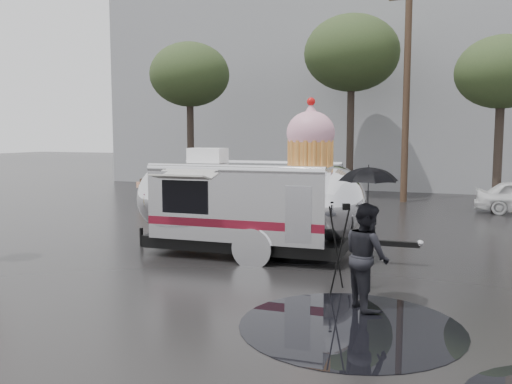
% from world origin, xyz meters
% --- Properties ---
extents(ground, '(120.00, 120.00, 0.00)m').
position_xyz_m(ground, '(0.00, 0.00, 0.00)').
color(ground, black).
rests_on(ground, ground).
extents(puddles, '(11.40, 7.99, 0.01)m').
position_xyz_m(puddles, '(3.62, -1.64, 0.01)').
color(puddles, black).
rests_on(puddles, ground).
extents(grey_building, '(22.00, 12.00, 13.00)m').
position_xyz_m(grey_building, '(-4.00, 24.00, 6.50)').
color(grey_building, gray).
rests_on(grey_building, ground).
extents(utility_pole, '(1.60, 0.28, 9.00)m').
position_xyz_m(utility_pole, '(2.50, 14.00, 4.62)').
color(utility_pole, '#473323').
rests_on(utility_pole, ground).
extents(tree_left, '(3.64, 3.64, 6.95)m').
position_xyz_m(tree_left, '(-7.00, 13.00, 5.48)').
color(tree_left, '#382D26').
rests_on(tree_left, ground).
extents(tree_mid, '(4.20, 4.20, 8.03)m').
position_xyz_m(tree_mid, '(0.00, 15.00, 6.34)').
color(tree_mid, '#382D26').
rests_on(tree_mid, ground).
extents(tree_right, '(3.36, 3.36, 6.42)m').
position_xyz_m(tree_right, '(6.00, 13.00, 5.06)').
color(tree_right, '#382D26').
rests_on(tree_right, ground).
extents(barricade_row, '(4.30, 0.80, 1.00)m').
position_xyz_m(barricade_row, '(-5.55, 9.96, 0.52)').
color(barricade_row, '#473323').
rests_on(barricade_row, ground).
extents(airstream_trailer, '(6.88, 2.82, 3.70)m').
position_xyz_m(airstream_trailer, '(0.34, 2.44, 1.30)').
color(airstream_trailer, silver).
rests_on(airstream_trailer, ground).
extents(person_right, '(0.86, 0.94, 1.73)m').
position_xyz_m(person_right, '(3.57, -0.57, 0.86)').
color(person_right, black).
rests_on(person_right, ground).
extents(umbrella_black, '(1.16, 1.16, 2.34)m').
position_xyz_m(umbrella_black, '(3.57, -0.57, 1.94)').
color(umbrella_black, black).
rests_on(umbrella_black, ground).
extents(tripod, '(0.66, 0.63, 1.62)m').
position_xyz_m(tripod, '(3.06, 0.16, 0.98)').
color(tripod, black).
rests_on(tripod, ground).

